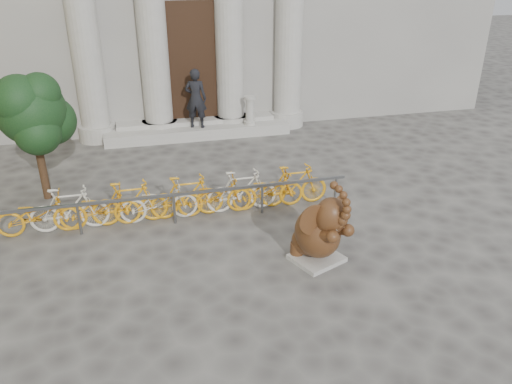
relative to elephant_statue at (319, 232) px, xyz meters
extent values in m
plane|color=#474442|center=(-1.17, -1.30, -0.65)|extent=(80.00, 80.00, 0.00)
cube|color=black|center=(-1.17, 8.62, 1.65)|extent=(2.40, 0.16, 4.00)
cylinder|color=#A8A59E|center=(-4.37, 8.50, 3.35)|extent=(0.90, 0.90, 8.00)
cylinder|color=#A8A59E|center=(-2.37, 8.50, 3.35)|extent=(0.90, 0.90, 8.00)
cylinder|color=#A8A59E|center=(0.03, 8.50, 3.35)|extent=(0.90, 0.90, 8.00)
cylinder|color=#A8A59E|center=(2.03, 8.50, 3.35)|extent=(0.90, 0.90, 8.00)
cube|color=#A8A59E|center=(-1.17, 8.10, -0.47)|extent=(6.00, 1.20, 0.36)
cube|color=#A8A59E|center=(-0.01, 0.03, -0.61)|extent=(1.13, 1.08, 0.09)
ellipsoid|color=black|center=(-0.09, 0.21, -0.29)|extent=(0.97, 0.95, 0.57)
ellipsoid|color=black|center=(-0.02, 0.04, -0.04)|extent=(1.20, 1.32, 0.93)
cylinder|color=black|center=(-0.35, 0.22, -0.44)|extent=(0.35, 0.35, 0.23)
cylinder|color=black|center=(0.09, 0.41, -0.44)|extent=(0.35, 0.35, 0.23)
cylinder|color=black|center=(-0.06, -0.36, 0.14)|extent=(0.40, 0.58, 0.36)
cylinder|color=black|center=(0.30, -0.21, 0.14)|extent=(0.40, 0.58, 0.36)
ellipsoid|color=black|center=(0.10, -0.25, 0.46)|extent=(0.78, 0.76, 0.72)
cylinder|color=black|center=(-0.22, -0.27, 0.42)|extent=(0.61, 0.09, 0.61)
cylinder|color=black|center=(0.34, -0.04, 0.42)|extent=(0.49, 0.43, 0.61)
cone|color=beige|center=(0.07, -0.46, 0.32)|extent=(0.17, 0.20, 0.10)
cone|color=beige|center=(0.27, -0.38, 0.32)|extent=(0.09, 0.21, 0.10)
cube|color=slate|center=(-2.53, 2.22, 0.05)|extent=(8.00, 0.06, 0.06)
cylinder|color=slate|center=(-4.53, 2.22, -0.30)|extent=(0.06, 0.06, 0.70)
cylinder|color=slate|center=(-2.53, 2.22, -0.30)|extent=(0.06, 0.06, 0.70)
cylinder|color=slate|center=(-0.53, 2.22, -0.30)|extent=(0.06, 0.06, 0.70)
cylinder|color=slate|center=(1.27, 2.22, -0.30)|extent=(0.06, 0.06, 0.70)
imported|color=orange|center=(-5.37, 2.47, -0.15)|extent=(1.70, 0.50, 1.00)
imported|color=beige|center=(-4.74, 2.47, -0.15)|extent=(1.66, 0.47, 1.00)
imported|color=orange|center=(-4.11, 2.47, -0.15)|extent=(1.70, 0.50, 1.00)
imported|color=orange|center=(-3.48, 2.47, -0.15)|extent=(1.66, 0.47, 1.00)
imported|color=beige|center=(-2.85, 2.47, -0.15)|extent=(1.70, 0.50, 1.00)
imported|color=orange|center=(-2.22, 2.47, -0.15)|extent=(1.66, 0.47, 1.00)
imported|color=orange|center=(-1.59, 2.47, -0.15)|extent=(1.70, 0.50, 1.00)
imported|color=beige|center=(-0.96, 2.47, -0.15)|extent=(1.66, 0.47, 1.00)
imported|color=orange|center=(-0.33, 2.47, -0.15)|extent=(1.70, 0.50, 1.00)
imported|color=orange|center=(0.30, 2.47, -0.15)|extent=(1.66, 0.47, 1.00)
cylinder|color=#332114|center=(-5.44, 4.30, 0.29)|extent=(0.19, 0.19, 1.88)
sphere|color=black|center=(-5.44, 4.30, 1.54)|extent=(1.57, 1.57, 1.57)
sphere|color=black|center=(-5.08, 4.51, 1.23)|extent=(1.15, 1.15, 1.15)
sphere|color=black|center=(-5.76, 4.56, 1.33)|extent=(1.04, 1.04, 1.04)
sphere|color=black|center=(-5.34, 3.99, 1.13)|extent=(1.04, 1.04, 1.04)
sphere|color=black|center=(-5.60, 4.09, 1.86)|extent=(1.15, 1.15, 1.15)
sphere|color=black|center=(-5.18, 4.20, 1.96)|extent=(0.94, 0.94, 0.94)
imported|color=black|center=(-1.21, 7.91, 0.66)|extent=(0.80, 0.65, 1.89)
cylinder|color=#A8A59E|center=(0.53, 7.80, -0.23)|extent=(0.38, 0.38, 0.11)
cylinder|color=#A8A59E|center=(0.53, 7.80, 0.14)|extent=(0.27, 0.27, 0.86)
cylinder|color=#A8A59E|center=(0.53, 7.80, 0.60)|extent=(0.38, 0.38, 0.10)
camera|label=1|loc=(-3.19, -7.69, 4.71)|focal=35.00mm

